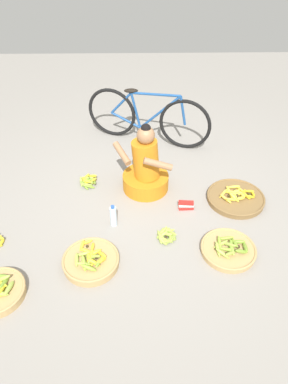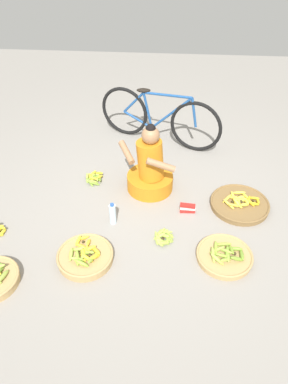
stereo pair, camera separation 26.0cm
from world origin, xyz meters
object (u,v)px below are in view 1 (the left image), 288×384
banana_basket_back_center (91,261)px  loose_bananas_back_left (89,181)px  vendor_woman_front (146,169)px  loose_bananas_front_center (166,236)px  packet_carton_stack (186,205)px  water_bottle (113,216)px  banana_basket_front_left (228,249)px  banana_basket_near_bicycle (236,198)px  bicycle_leaning (147,117)px

banana_basket_back_center → loose_bananas_back_left: (-0.15, 1.20, -0.03)m
vendor_woman_front → loose_bananas_front_center: size_ratio=3.44×
packet_carton_stack → water_bottle: bearing=-163.0°
banana_basket_front_left → loose_bananas_front_center: banana_basket_front_left is taller
banana_basket_front_left → water_bottle: water_bottle is taller
banana_basket_back_center → packet_carton_stack: 1.20m
banana_basket_back_center → loose_bananas_back_left: 1.21m
banana_basket_back_center → loose_bananas_front_center: (0.70, 0.31, -0.03)m
vendor_woman_front → loose_bananas_back_left: size_ratio=2.86×
banana_basket_near_bicycle → water_bottle: 1.37m
loose_bananas_front_center → banana_basket_near_bicycle: bearing=34.6°
vendor_woman_front → water_bottle: bearing=-119.6°
loose_bananas_back_left → water_bottle: water_bottle is taller
vendor_woman_front → banana_basket_back_center: bearing=-115.1°
banana_basket_front_left → loose_bananas_back_left: size_ratio=1.80×
packet_carton_stack → banana_basket_front_left: bearing=-62.1°
banana_basket_near_bicycle → packet_carton_stack: banana_basket_near_bicycle is taller
banana_basket_back_center → banana_basket_near_bicycle: size_ratio=0.82×
bicycle_leaning → loose_bananas_back_left: size_ratio=5.61×
bicycle_leaning → banana_basket_front_left: size_ratio=3.11×
loose_bananas_back_left → vendor_woman_front: bearing=-9.0°
water_bottle → packet_carton_stack: (0.76, 0.23, -0.07)m
loose_bananas_back_left → packet_carton_stack: size_ratio=1.75×
vendor_woman_front → loose_bananas_back_left: vendor_woman_front is taller
banana_basket_front_left → loose_bananas_back_left: bearing=142.6°
vendor_woman_front → banana_basket_back_center: size_ratio=1.59×
banana_basket_front_left → water_bottle: 1.16m
water_bottle → banana_basket_near_bicycle: bearing=14.9°
loose_bananas_front_center → loose_bananas_back_left: bearing=133.5°
loose_bananas_front_center → water_bottle: (-0.52, 0.20, 0.09)m
banana_basket_back_center → loose_bananas_front_center: 0.77m
banana_basket_back_center → banana_basket_front_left: bearing=5.4°
banana_basket_near_bicycle → loose_bananas_front_center: bearing=-145.4°
banana_basket_near_bicycle → water_bottle: size_ratio=2.47×
bicycle_leaning → banana_basket_front_left: bicycle_leaning is taller
loose_bananas_back_left → banana_basket_back_center: bearing=-83.0°
banana_basket_back_center → banana_basket_near_bicycle: 1.73m
banana_basket_front_left → banana_basket_near_bicycle: size_ratio=0.82×
loose_bananas_back_left → water_bottle: bearing=-64.8°
banana_basket_front_left → packet_carton_stack: size_ratio=3.15×
loose_bananas_front_center → water_bottle: water_bottle is taller
loose_bananas_back_left → water_bottle: (0.33, -0.70, 0.09)m
vendor_woman_front → loose_bananas_front_center: 0.85m
vendor_woman_front → banana_basket_back_center: 1.23m
banana_basket_front_left → loose_bananas_front_center: bearing=161.8°
banana_basket_back_center → packet_carton_stack: (0.94, 0.74, -0.01)m
banana_basket_near_bicycle → bicycle_leaning: bearing=126.6°
bicycle_leaning → packet_carton_stack: bearing=-74.6°
bicycle_leaning → packet_carton_stack: bicycle_leaning is taller
vendor_woman_front → loose_bananas_back_left: 0.71m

